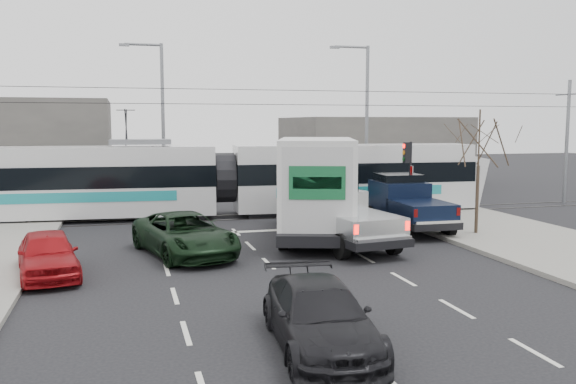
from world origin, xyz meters
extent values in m
plane|color=black|center=(0.00, 0.00, 0.00)|extent=(120.00, 120.00, 0.00)
cube|color=gray|center=(9.00, 0.00, 0.07)|extent=(6.00, 60.00, 0.15)
cube|color=#33302D|center=(0.00, 10.00, 0.01)|extent=(60.00, 1.60, 0.03)
cube|color=slate|center=(12.00, 24.00, 2.50)|extent=(12.00, 10.00, 5.00)
cylinder|color=#47382B|center=(7.60, 2.50, 1.52)|extent=(0.14, 0.14, 2.75)
cylinder|color=#47382B|center=(7.60, 2.50, 4.03)|extent=(0.07, 0.07, 2.25)
cylinder|color=black|center=(6.60, 6.50, 1.95)|extent=(0.12, 0.12, 3.60)
cube|color=black|center=(6.40, 6.50, 3.25)|extent=(0.28, 0.28, 0.95)
cylinder|color=#FF0C07|center=(6.25, 6.50, 3.55)|extent=(0.06, 0.20, 0.20)
cylinder|color=orange|center=(6.25, 6.50, 3.25)|extent=(0.06, 0.20, 0.20)
cylinder|color=#05330C|center=(6.25, 6.50, 2.95)|extent=(0.06, 0.20, 0.20)
cube|color=white|center=(6.58, 6.35, 2.45)|extent=(0.02, 0.30, 0.40)
cylinder|color=slate|center=(7.50, 14.00, 4.50)|extent=(0.20, 0.20, 9.00)
cylinder|color=slate|center=(6.50, 14.00, 8.90)|extent=(2.00, 0.14, 0.14)
cube|color=slate|center=(5.50, 14.00, 8.85)|extent=(0.55, 0.25, 0.14)
cylinder|color=slate|center=(-4.00, 16.00, 4.50)|extent=(0.20, 0.20, 9.00)
cylinder|color=slate|center=(-5.00, 16.00, 8.90)|extent=(2.00, 0.14, 0.14)
cube|color=slate|center=(-6.00, 16.00, 8.85)|extent=(0.55, 0.25, 0.14)
cylinder|color=black|center=(0.00, 10.00, 5.50)|extent=(60.00, 0.03, 0.03)
cylinder|color=black|center=(0.00, 10.00, 6.20)|extent=(60.00, 0.03, 0.03)
cylinder|color=slate|center=(18.00, 10.00, 3.50)|extent=(0.20, 0.20, 7.00)
cube|color=silver|center=(-8.03, 11.01, 0.98)|extent=(12.35, 3.39, 1.48)
cube|color=black|center=(-8.03, 11.01, 2.12)|extent=(12.41, 3.42, 1.01)
cube|color=silver|center=(-8.03, 11.01, 3.03)|extent=(12.34, 3.29, 0.94)
cube|color=teal|center=(-8.12, 9.72, 1.25)|extent=(8.52, 0.60, 0.47)
cube|color=silver|center=(5.19, 10.10, 0.98)|extent=(12.35, 3.39, 1.48)
cube|color=black|center=(5.19, 10.10, 2.12)|extent=(12.41, 3.42, 1.01)
cube|color=silver|center=(5.19, 10.10, 3.03)|extent=(12.34, 3.29, 0.94)
cube|color=teal|center=(5.10, 8.81, 1.25)|extent=(8.52, 0.60, 0.47)
cylinder|color=black|center=(-1.42, 10.55, 1.92)|extent=(1.11, 2.51, 2.45)
cube|color=slate|center=(-5.39, 10.83, 3.71)|extent=(2.94, 1.73, 0.24)
cube|color=black|center=(-11.34, 11.24, 0.17)|extent=(2.04, 2.30, 0.34)
cube|color=black|center=(-3.40, 10.69, 0.17)|extent=(2.04, 2.30, 0.34)
cube|color=black|center=(0.56, 10.42, 0.17)|extent=(2.04, 2.30, 0.34)
cube|color=black|center=(8.50, 9.87, 0.17)|extent=(2.04, 2.30, 0.34)
cube|color=black|center=(1.59, 2.17, 0.61)|extent=(3.07, 6.71, 0.28)
cube|color=#B4B7B9|center=(1.43, 3.32, 1.40)|extent=(2.53, 2.99, 1.28)
cube|color=black|center=(1.42, 3.44, 2.07)|extent=(2.14, 2.18, 0.61)
cube|color=#B4B7B9|center=(1.23, 4.87, 1.14)|extent=(2.26, 1.44, 0.61)
cube|color=#B4B7B9|center=(1.77, 0.76, 1.06)|extent=(2.55, 3.18, 0.73)
cube|color=silver|center=(2.00, -0.91, 0.76)|extent=(2.06, 0.47, 0.20)
cube|color=#FF0C07|center=(1.00, -0.91, 1.17)|extent=(0.17, 0.11, 0.31)
cube|color=#FF0C07|center=(2.95, -0.65, 1.17)|extent=(0.17, 0.11, 0.31)
cylinder|color=black|center=(0.29, 4.09, 0.45)|extent=(0.43, 0.93, 0.89)
cylinder|color=black|center=(2.33, 4.36, 0.45)|extent=(0.43, 0.93, 0.89)
cylinder|color=black|center=(0.84, -0.02, 0.45)|extent=(0.43, 0.93, 0.89)
cylinder|color=black|center=(2.88, 0.25, 0.45)|extent=(0.43, 0.93, 0.89)
cube|color=black|center=(1.17, 3.81, 0.63)|extent=(5.02, 8.48, 0.40)
cube|color=white|center=(2.08, 6.72, 1.60)|extent=(3.07, 2.62, 1.83)
cube|color=black|center=(2.12, 6.87, 2.29)|extent=(2.54, 1.90, 0.69)
cube|color=silver|center=(0.93, 3.04, 2.32)|extent=(4.25, 6.03, 3.38)
cube|color=silver|center=(0.12, 0.46, 2.32)|extent=(2.33, 0.78, 2.97)
cube|color=#155D31|center=(0.10, 0.41, 2.59)|extent=(1.84, 0.60, 1.15)
cube|color=black|center=(0.04, 0.21, 0.52)|extent=(2.45, 1.01, 0.21)
cylinder|color=black|center=(0.78, 6.62, 0.52)|extent=(0.64, 1.09, 1.03)
cylinder|color=black|center=(3.09, 5.90, 0.52)|extent=(0.64, 1.09, 1.03)
cylinder|color=black|center=(-0.66, 2.03, 0.57)|extent=(0.67, 1.20, 1.15)
cylinder|color=black|center=(1.65, 1.30, 0.57)|extent=(0.67, 1.20, 1.15)
cube|color=black|center=(5.50, 4.41, 0.61)|extent=(2.18, 5.61, 0.28)
cube|color=black|center=(5.52, 5.41, 1.39)|extent=(2.07, 2.38, 1.28)
cube|color=black|center=(5.52, 5.52, 2.06)|extent=(1.79, 1.71, 0.61)
cube|color=black|center=(5.55, 6.75, 1.14)|extent=(1.98, 1.05, 0.61)
cube|color=black|center=(5.47, 3.18, 1.06)|extent=(2.07, 2.55, 0.72)
cube|color=silver|center=(5.44, 1.73, 0.76)|extent=(1.90, 0.24, 0.20)
cube|color=#590505|center=(4.54, 1.86, 1.17)|extent=(0.16, 0.09, 0.31)
cube|color=#590505|center=(6.35, 1.82, 1.17)|extent=(0.16, 0.09, 0.31)
cylinder|color=black|center=(4.59, 6.21, 0.45)|extent=(0.33, 0.90, 0.89)
cylinder|color=black|center=(6.49, 6.17, 0.45)|extent=(0.33, 0.90, 0.89)
cylinder|color=black|center=(4.51, 2.64, 0.45)|extent=(0.33, 0.90, 0.89)
cylinder|color=black|center=(6.41, 2.60, 0.45)|extent=(0.33, 0.90, 0.89)
imported|color=black|center=(-4.23, 2.01, 0.74)|extent=(3.75, 5.79, 1.48)
imported|color=maroon|center=(-8.50, 0.04, 0.70)|extent=(2.32, 4.33, 1.40)
imported|color=black|center=(-2.43, -7.65, 0.68)|extent=(2.26, 4.80, 1.35)
camera|label=1|loc=(-6.22, -19.15, 4.63)|focal=38.00mm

